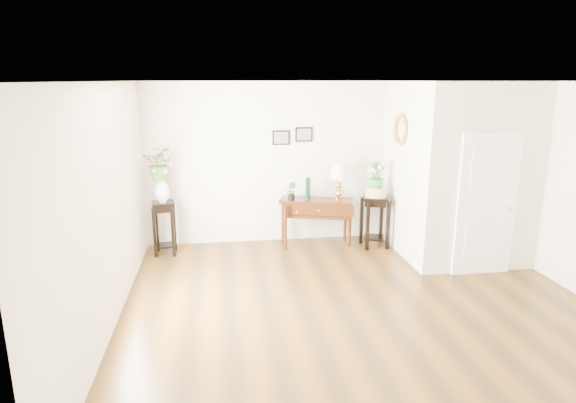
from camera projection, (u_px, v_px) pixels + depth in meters
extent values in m
cube|color=#5D3B11|center=(359.00, 305.00, 6.20)|extent=(6.00, 5.50, 0.02)
cube|color=white|center=(368.00, 81.00, 5.51)|extent=(6.00, 5.50, 0.02)
cube|color=beige|center=(317.00, 162.00, 8.49)|extent=(6.00, 0.02, 2.80)
cube|color=beige|center=(484.00, 298.00, 3.22)|extent=(6.00, 0.02, 2.80)
cube|color=beige|center=(107.00, 209.00, 5.44)|extent=(0.02, 5.50, 2.80)
cube|color=beige|center=(455.00, 169.00, 7.85)|extent=(1.80, 1.95, 2.80)
cube|color=white|center=(486.00, 205.00, 6.98)|extent=(0.90, 0.05, 2.10)
cube|color=black|center=(281.00, 138.00, 8.27)|extent=(0.30, 0.02, 0.25)
cube|color=black|center=(304.00, 134.00, 8.32)|extent=(0.30, 0.02, 0.25)
torus|color=#C7853C|center=(400.00, 129.00, 7.68)|extent=(0.07, 0.51, 0.51)
cube|color=black|center=(316.00, 222.00, 8.35)|extent=(1.31, 0.74, 0.83)
cube|color=gold|center=(339.00, 179.00, 8.21)|extent=(0.45, 0.45, 0.62)
cylinder|color=black|center=(308.00, 190.00, 8.18)|extent=(0.09, 0.09, 0.38)
imported|color=#317427|center=(291.00, 191.00, 8.15)|extent=(0.21, 0.19, 0.31)
cube|color=black|center=(165.00, 228.00, 7.92)|extent=(0.39, 0.39, 0.89)
imported|color=#317427|center=(160.00, 161.00, 7.64)|extent=(0.56, 0.50, 0.55)
cube|color=black|center=(375.00, 221.00, 8.29)|extent=(0.53, 0.53, 0.89)
cylinder|color=beige|center=(376.00, 192.00, 8.16)|extent=(0.38, 0.38, 0.16)
imported|color=#317427|center=(377.00, 176.00, 8.10)|extent=(0.31, 0.31, 0.46)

